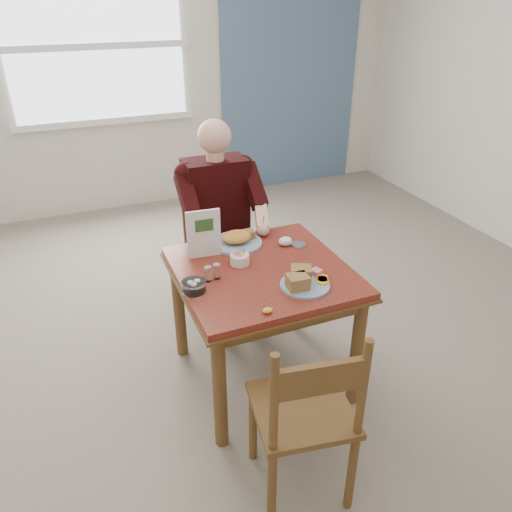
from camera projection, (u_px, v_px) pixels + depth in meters
name	position (u px, v px, depth m)	size (l,w,h in m)	color
floor	(262.00, 375.00, 3.05)	(6.00, 6.00, 0.00)	slate
wall_back	(141.00, 67.00, 4.81)	(5.50, 5.50, 0.00)	silver
accent_panel	(291.00, 59.00, 5.33)	(1.60, 0.02, 2.80)	#496788
lemon_wedge	(268.00, 310.00, 2.32)	(0.05, 0.03, 0.03)	yellow
napkin	(285.00, 241.00, 2.92)	(0.08, 0.07, 0.05)	white
metal_dish	(299.00, 245.00, 2.92)	(0.09, 0.09, 0.01)	silver
window	(96.00, 46.00, 4.56)	(1.72, 0.04, 1.42)	white
table	(262.00, 286.00, 2.74)	(0.92, 0.92, 0.75)	maroon
chair_far	(217.00, 249.00, 3.47)	(0.42, 0.42, 0.95)	brown
chair_near	(306.00, 415.00, 2.13)	(0.48, 0.48, 0.95)	brown
diner	(220.00, 210.00, 3.23)	(0.53, 0.56, 1.39)	gray
near_plate	(303.00, 280.00, 2.52)	(0.30, 0.30, 0.08)	white
far_plate	(237.00, 239.00, 2.93)	(0.32, 0.32, 0.08)	white
caddy	(240.00, 259.00, 2.72)	(0.12, 0.12, 0.08)	white
shakers	(212.00, 273.00, 2.57)	(0.09, 0.05, 0.08)	white
creamer	(194.00, 286.00, 2.48)	(0.15, 0.15, 0.06)	white
menu	(204.00, 234.00, 2.75)	(0.19, 0.03, 0.28)	white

